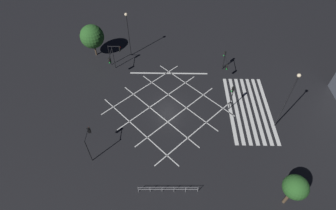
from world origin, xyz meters
name	(u,v)px	position (x,y,z in m)	size (l,w,h in m)	color
ground_plane	(168,108)	(0.00, 0.00, 0.00)	(200.00, 200.00, 0.00)	black
road_markings	(222,106)	(0.44, -7.88, 0.00)	(18.93, 24.05, 0.01)	silver
traffic_light_nw_main	(89,139)	(-7.70, 9.12, 3.07)	(2.17, 0.36, 4.20)	black
traffic_light_median_south	(232,94)	(-0.10, -8.65, 3.13)	(0.36, 0.39, 4.40)	black
traffic_light_ne_cross	(115,51)	(9.56, 8.68, 2.82)	(0.36, 2.07, 3.86)	black
traffic_light_se_cross	(225,56)	(9.18, -8.97, 2.32)	(0.36, 0.39, 3.24)	black
traffic_light_ne_main	(111,59)	(7.29, 8.91, 3.07)	(2.85, 0.36, 4.16)	black
traffic_light_se_main	(226,64)	(7.05, -8.82, 2.45)	(2.99, 0.36, 3.31)	black
street_lamp_east	(128,27)	(12.27, 6.68, 5.56)	(0.50, 0.50, 7.96)	black
street_lamp_west	(290,94)	(-2.98, -14.56, 6.01)	(0.45, 0.45, 9.21)	black
street_tree_near	(295,187)	(-13.54, -12.82, 3.61)	(2.53, 2.53, 4.92)	brown
street_tree_far	(92,37)	(12.30, 12.81, 3.69)	(3.94, 3.94, 5.66)	brown
pedestrian_railing	(168,189)	(-12.59, -0.20, 0.66)	(0.16, 6.64, 1.05)	#B7B7BC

